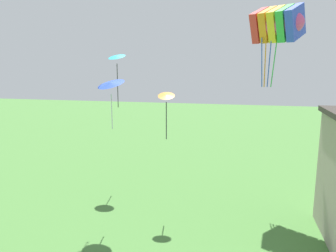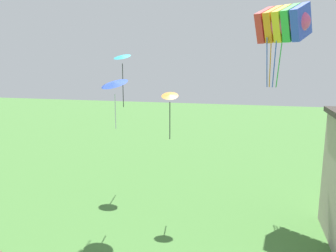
{
  "view_description": "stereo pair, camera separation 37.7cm",
  "coord_description": "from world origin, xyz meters",
  "px_view_note": "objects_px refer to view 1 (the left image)",
  "views": [
    {
      "loc": [
        2.42,
        -3.94,
        7.77
      ],
      "look_at": [
        0.0,
        7.07,
        5.61
      ],
      "focal_mm": 35.0,
      "sensor_mm": 36.0,
      "label": 1
    },
    {
      "loc": [
        2.78,
        -3.86,
        7.77
      ],
      "look_at": [
        0.0,
        7.07,
        5.61
      ],
      "focal_mm": 35.0,
      "sensor_mm": 36.0,
      "label": 2
    }
  ],
  "objects_px": {
    "kite_cyan_delta": "(117,58)",
    "kite_blue_delta": "(111,84)",
    "kite_orange_delta": "(166,98)",
    "kite_rainbow_parafoil": "(277,24)"
  },
  "relations": [
    {
      "from": "kite_cyan_delta",
      "to": "kite_orange_delta",
      "type": "bearing_deg",
      "value": -41.25
    },
    {
      "from": "kite_blue_delta",
      "to": "kite_orange_delta",
      "type": "relative_size",
      "value": 1.02
    },
    {
      "from": "kite_rainbow_parafoil",
      "to": "kite_orange_delta",
      "type": "relative_size",
      "value": 1.76
    },
    {
      "from": "kite_rainbow_parafoil",
      "to": "kite_blue_delta",
      "type": "height_order",
      "value": "kite_rainbow_parafoil"
    },
    {
      "from": "kite_rainbow_parafoil",
      "to": "kite_cyan_delta",
      "type": "distance_m",
      "value": 9.67
    },
    {
      "from": "kite_orange_delta",
      "to": "kite_rainbow_parafoil",
      "type": "bearing_deg",
      "value": 26.3
    },
    {
      "from": "kite_cyan_delta",
      "to": "kite_orange_delta",
      "type": "relative_size",
      "value": 1.38
    },
    {
      "from": "kite_cyan_delta",
      "to": "kite_blue_delta",
      "type": "bearing_deg",
      "value": -72.67
    },
    {
      "from": "kite_blue_delta",
      "to": "kite_orange_delta",
      "type": "distance_m",
      "value": 2.89
    },
    {
      "from": "kite_blue_delta",
      "to": "kite_orange_delta",
      "type": "height_order",
      "value": "kite_blue_delta"
    }
  ]
}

